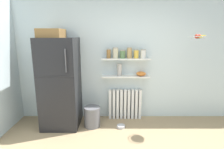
{
  "coord_description": "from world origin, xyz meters",
  "views": [
    {
      "loc": [
        -0.21,
        -1.68,
        1.78
      ],
      "look_at": [
        -0.22,
        1.6,
        1.05
      ],
      "focal_mm": 28.3,
      "sensor_mm": 36.0,
      "label": 1
    }
  ],
  "objects": [
    {
      "name": "storage_jar_3",
      "position": [
        0.14,
        1.89,
        1.44
      ],
      "size": [
        0.1,
        0.1,
        0.23
      ],
      "color": "tan",
      "rests_on": "wall_shelf_upper"
    },
    {
      "name": "wall_shelf_lower",
      "position": [
        0.07,
        1.89,
        0.95
      ],
      "size": [
        0.98,
        0.22,
        0.02
      ],
      "primitive_type": "cube",
      "color": "white"
    },
    {
      "name": "storage_jar_2",
      "position": [
        -0.0,
        1.89,
        1.41
      ],
      "size": [
        0.11,
        0.11,
        0.17
      ],
      "color": "#5B7F4C",
      "rests_on": "wall_shelf_upper"
    },
    {
      "name": "trash_bin",
      "position": [
        -0.61,
        1.56,
        0.2
      ],
      "size": [
        0.32,
        0.32,
        0.4
      ],
      "primitive_type": "cylinder",
      "color": "slate",
      "rests_on": "ground_plane"
    },
    {
      "name": "vase",
      "position": [
        -0.06,
        1.89,
        1.08
      ],
      "size": [
        0.09,
        0.09,
        0.25
      ],
      "primitive_type": "cylinder",
      "color": "#B2ADA8",
      "rests_on": "wall_shelf_lower"
    },
    {
      "name": "wall_shelf_upper",
      "position": [
        0.07,
        1.89,
        1.31
      ],
      "size": [
        0.98,
        0.22,
        0.02
      ],
      "primitive_type": "cube",
      "color": "white"
    },
    {
      "name": "hanging_fruit_basket",
      "position": [
        1.29,
        1.47,
        1.75
      ],
      "size": [
        0.29,
        0.29,
        0.09
      ],
      "color": "#B2B2B7"
    },
    {
      "name": "refrigerator",
      "position": [
        -1.23,
        1.65,
        0.9
      ],
      "size": [
        0.7,
        0.74,
        1.9
      ],
      "color": "black",
      "rests_on": "ground_plane"
    },
    {
      "name": "back_wall",
      "position": [
        0.0,
        2.05,
        1.3
      ],
      "size": [
        7.04,
        0.1,
        2.6
      ],
      "primitive_type": "cube",
      "color": "silver",
      "rests_on": "ground_plane"
    },
    {
      "name": "radiator",
      "position": [
        0.07,
        1.92,
        0.32
      ],
      "size": [
        0.7,
        0.12,
        0.65
      ],
      "color": "white",
      "rests_on": "ground_plane"
    },
    {
      "name": "storage_jar_5",
      "position": [
        0.42,
        1.89,
        1.41
      ],
      "size": [
        0.11,
        0.11,
        0.18
      ],
      "color": "silver",
      "rests_on": "wall_shelf_upper"
    },
    {
      "name": "shelf_bowl",
      "position": [
        0.39,
        1.89,
        1.0
      ],
      "size": [
        0.2,
        0.2,
        0.09
      ],
      "primitive_type": "ellipsoid",
      "color": "orange",
      "rests_on": "wall_shelf_lower"
    },
    {
      "name": "pet_food_bowl",
      "position": [
        -0.04,
        1.5,
        0.03
      ],
      "size": [
        0.16,
        0.16,
        0.05
      ],
      "primitive_type": "cylinder",
      "color": "#B7B7BC",
      "rests_on": "ground_plane"
    },
    {
      "name": "storage_jar_4",
      "position": [
        0.28,
        1.89,
        1.41
      ],
      "size": [
        0.09,
        0.09,
        0.18
      ],
      "color": "yellow",
      "rests_on": "wall_shelf_upper"
    },
    {
      "name": "storage_jar_1",
      "position": [
        -0.14,
        1.89,
        1.43
      ],
      "size": [
        0.11,
        0.11,
        0.22
      ],
      "color": "beige",
      "rests_on": "wall_shelf_upper"
    },
    {
      "name": "storage_jar_0",
      "position": [
        -0.28,
        1.89,
        1.42
      ],
      "size": [
        0.08,
        0.08,
        0.19
      ],
      "color": "olive",
      "rests_on": "wall_shelf_upper"
    }
  ]
}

